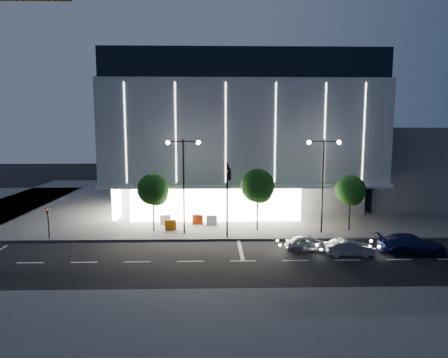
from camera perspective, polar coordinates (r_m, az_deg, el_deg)
ground at (r=32.33m, az=-1.07°, el=-10.79°), size 160.00×160.00×0.00m
sidewalk_museum at (r=55.86m, az=3.90°, el=-2.91°), size 70.00×40.00×0.15m
sidewalk_near at (r=21.86m, az=13.28°, el=-20.13°), size 70.00×10.00×0.15m
museum at (r=53.11m, az=1.97°, el=6.55°), size 30.00×25.80×18.00m
annex_building at (r=60.87m, az=24.05°, el=2.00°), size 16.00×20.00×10.00m
traffic_mast at (r=34.44m, az=0.54°, el=-1.05°), size 0.33×5.89×7.07m
street_lamp_west at (r=37.04m, az=-5.80°, el=0.97°), size 3.16×0.36×9.00m
street_lamp_east at (r=38.32m, az=13.98°, el=1.00°), size 3.16×0.36×9.00m
ped_signal_far at (r=39.06m, az=-23.81°, el=-5.35°), size 0.22×0.24×3.00m
tree_left at (r=38.64m, az=-10.05°, el=-1.72°), size 3.02×3.02×5.72m
tree_mid at (r=38.40m, az=4.86°, el=-1.23°), size 3.25×3.25×6.15m
tree_right at (r=40.46m, az=17.64°, el=-1.76°), size 2.91×2.91×5.51m
car_lead at (r=33.90m, az=11.93°, el=-8.95°), size 3.77×1.58×1.27m
car_second at (r=33.56m, az=17.49°, el=-9.32°), size 3.88×1.45×1.27m
car_third at (r=35.74m, az=25.22°, el=-8.43°), size 5.48×2.53×1.55m
barrier_a at (r=39.41m, az=-7.64°, el=-6.51°), size 1.12×0.38×1.00m
barrier_b at (r=41.62m, az=-8.38°, el=-5.77°), size 1.12×0.59×1.00m
barrier_c at (r=41.37m, az=-3.77°, el=-5.79°), size 1.12×0.38×1.00m
barrier_d at (r=40.99m, az=-1.77°, el=-5.90°), size 1.11×0.29×1.00m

